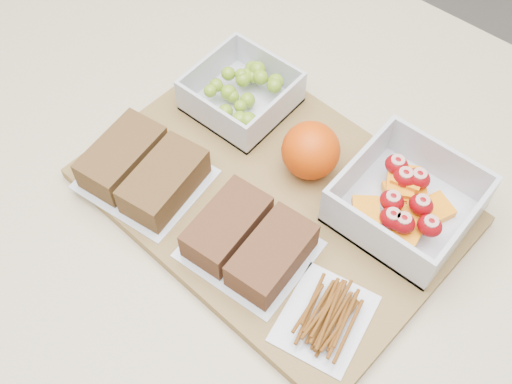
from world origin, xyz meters
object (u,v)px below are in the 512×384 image
at_px(cutting_board, 272,197).
at_px(orange, 311,150).
at_px(sandwich_bag_center, 249,241).
at_px(pretzel_bag, 326,315).
at_px(sandwich_bag_left, 143,170).
at_px(fruit_container, 406,203).
at_px(grape_container, 243,93).

xyz_separation_m(cutting_board, orange, (0.01, 0.06, 0.04)).
bearing_deg(sandwich_bag_center, pretzel_bag, -6.21).
bearing_deg(sandwich_bag_left, fruit_container, 30.78).
bearing_deg(orange, grape_container, 167.78).
xyz_separation_m(grape_container, sandwich_bag_left, (-0.01, -0.17, -0.00)).
relative_size(orange, sandwich_bag_center, 0.50).
bearing_deg(grape_container, sandwich_bag_left, -94.33).
distance_m(grape_container, pretzel_bag, 0.31).
xyz_separation_m(grape_container, sandwich_bag_center, (0.14, -0.16, -0.00)).
bearing_deg(orange, pretzel_bag, -47.95).
height_order(cutting_board, fruit_container, fruit_container).
bearing_deg(pretzel_bag, cutting_board, 147.99).
xyz_separation_m(cutting_board, sandwich_bag_center, (0.03, -0.08, 0.03)).
height_order(cutting_board, sandwich_bag_left, sandwich_bag_left).
relative_size(grape_container, fruit_container, 0.83).
bearing_deg(sandwich_bag_center, cutting_board, 110.42).
bearing_deg(orange, cutting_board, -100.79).
height_order(cutting_board, grape_container, grape_container).
height_order(fruit_container, orange, orange).
height_order(grape_container, orange, orange).
relative_size(sandwich_bag_left, pretzel_bag, 1.27).
bearing_deg(sandwich_bag_center, sandwich_bag_left, -177.70).
bearing_deg(cutting_board, sandwich_bag_center, -66.24).
xyz_separation_m(fruit_container, sandwich_bag_center, (-0.10, -0.15, -0.00)).
bearing_deg(sandwich_bag_center, grape_container, 132.14).
xyz_separation_m(fruit_container, pretzel_bag, (0.01, -0.16, -0.01)).
bearing_deg(orange, fruit_container, 8.16).
xyz_separation_m(cutting_board, fruit_container, (0.13, 0.07, 0.03)).
bearing_deg(cutting_board, fruit_container, 32.35).
height_order(sandwich_bag_left, sandwich_bag_center, sandwich_bag_left).
bearing_deg(cutting_board, grape_container, 147.55).
relative_size(cutting_board, pretzel_bag, 3.61).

